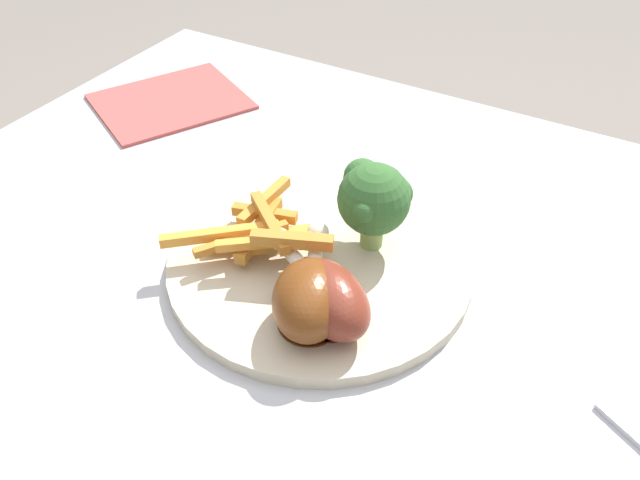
{
  "coord_description": "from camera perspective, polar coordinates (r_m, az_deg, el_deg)",
  "views": [
    {
      "loc": [
        0.17,
        -0.39,
        1.12
      ],
      "look_at": [
        -0.04,
        -0.01,
        0.75
      ],
      "focal_mm": 37.47,
      "sensor_mm": 36.0,
      "label": 1
    }
  ],
  "objects": [
    {
      "name": "dining_table",
      "position": [
        0.67,
        3.88,
        -10.89
      ],
      "size": [
        0.96,
        0.68,
        0.72
      ],
      "color": "#B7B7BC",
      "rests_on": "ground_plane"
    },
    {
      "name": "dinner_plate",
      "position": [
        0.58,
        0.0,
        -1.96
      ],
      "size": [
        0.26,
        0.26,
        0.01
      ],
      "primitive_type": "cylinder",
      "color": "beige",
      "rests_on": "dining_table"
    },
    {
      "name": "broccoli_floret_front",
      "position": [
        0.57,
        4.54,
        3.72
      ],
      "size": [
        0.07,
        0.06,
        0.08
      ],
      "color": "#87A456",
      "rests_on": "dinner_plate"
    },
    {
      "name": "carrot_fries_pile",
      "position": [
        0.58,
        -5.0,
        0.69
      ],
      "size": [
        0.14,
        0.13,
        0.04
      ],
      "color": "orange",
      "rests_on": "dinner_plate"
    },
    {
      "name": "chicken_drumstick_near",
      "position": [
        0.51,
        -0.88,
        -4.84
      ],
      "size": [
        0.09,
        0.13,
        0.05
      ],
      "color": "#4C200B",
      "rests_on": "dinner_plate"
    },
    {
      "name": "chicken_drumstick_far",
      "position": [
        0.51,
        0.57,
        -4.78
      ],
      "size": [
        0.13,
        0.1,
        0.05
      ],
      "color": "#521A11",
      "rests_on": "dinner_plate"
    },
    {
      "name": "napkin",
      "position": [
        0.85,
        -12.65,
        11.46
      ],
      "size": [
        0.2,
        0.22,
        0.0
      ],
      "primitive_type": "cube",
      "rotation": [
        0.0,
        0.0,
        1.08
      ],
      "color": "#B74C47",
      "rests_on": "dining_table"
    }
  ]
}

